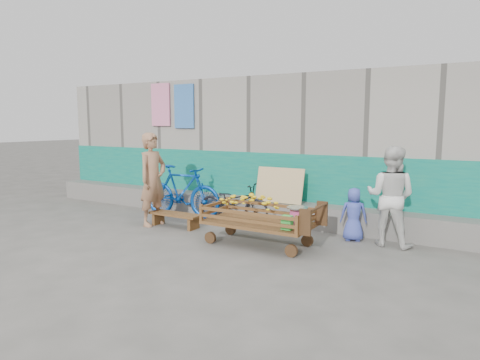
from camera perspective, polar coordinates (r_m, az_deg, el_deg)
The scene contains 9 objects.
ground at distance 6.92m, azimuth -5.06°, elevation -9.39°, with size 80.00×80.00×0.00m, color #51504A.
building_wall at distance 10.21m, azimuth 8.18°, elevation 4.43°, with size 12.00×3.50×3.00m.
banana_cart at distance 7.10m, azimuth 2.22°, elevation -4.23°, with size 1.95×0.89×0.83m.
bench at distance 8.48m, azimuth -8.61°, elevation -4.87°, with size 1.09×0.33×0.27m.
vendor_man at distance 8.59m, azimuth -11.55°, elevation 0.08°, with size 0.67×0.44×1.84m, color #9A6B4C.
woman at distance 7.44m, azimuth 19.43°, elevation -2.04°, with size 0.80×0.63×1.66m, color silver.
child at distance 7.62m, azimuth 14.91°, elevation -4.44°, with size 0.45×0.29×0.93m, color #3F4EAF.
bicycle_dark at distance 8.80m, azimuth -0.83°, elevation -3.00°, with size 0.53×1.52×0.80m, color black.
bicycle_blue at distance 9.33m, azimuth -7.79°, elevation -1.46°, with size 0.53×1.86×1.12m, color #09409D.
Camera 1 is at (3.86, -5.38, 2.02)m, focal length 32.00 mm.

